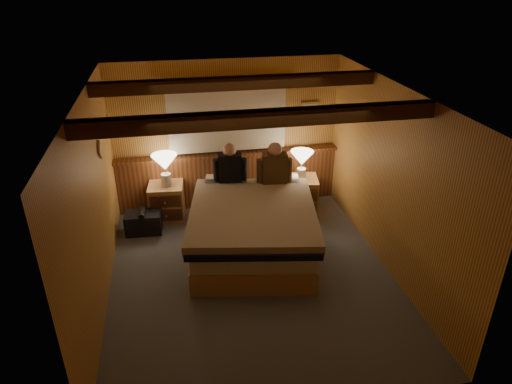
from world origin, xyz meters
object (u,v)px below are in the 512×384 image
object	(u,v)px
person_right	(275,166)
duffel_bag	(143,222)
nightstand_left	(167,202)
bed	(253,227)
lamp_right	(302,160)
person_left	(230,166)
lamp_left	(165,164)
nightstand_right	(300,195)

from	to	relation	value
person_right	duffel_bag	bearing A→B (deg)	-178.25
nightstand_left	duffel_bag	size ratio (longest dim) A/B	1.05
bed	lamp_right	world-z (taller)	lamp_right
nightstand_left	person_right	size ratio (longest dim) A/B	0.90
bed	nightstand_left	size ratio (longest dim) A/B	4.10
lamp_right	person_right	distance (m)	0.57
lamp_right	nightstand_left	bearing A→B (deg)	173.90
person_left	duffel_bag	world-z (taller)	person_left
person_left	duffel_bag	xyz separation A→B (m)	(-1.34, -0.04, -0.80)
person_right	duffel_bag	xyz separation A→B (m)	(-1.98, 0.14, -0.82)
lamp_right	lamp_left	bearing A→B (deg)	174.32
lamp_right	person_left	bearing A→B (deg)	-174.81
bed	person_right	xyz separation A→B (m)	(0.45, 0.66, 0.60)
nightstand_left	lamp_left	distance (m)	0.65
nightstand_right	person_right	distance (m)	0.90
bed	person_right	world-z (taller)	person_right
bed	nightstand_left	distance (m)	1.65
lamp_right	person_right	size ratio (longest dim) A/B	0.72
nightstand_left	person_right	distance (m)	1.83
nightstand_right	bed	bearing A→B (deg)	-124.94
nightstand_left	lamp_right	bearing A→B (deg)	-1.24
lamp_left	lamp_right	bearing A→B (deg)	-5.68
nightstand_right	duffel_bag	xyz separation A→B (m)	(-2.48, -0.16, -0.13)
nightstand_left	duffel_bag	world-z (taller)	nightstand_left
nightstand_left	nightstand_right	xyz separation A→B (m)	(2.12, -0.21, 0.01)
nightstand_right	person_left	size ratio (longest dim) A/B	1.01
lamp_right	duffel_bag	bearing A→B (deg)	-176.76
person_left	duffel_bag	bearing A→B (deg)	-171.72
lamp_left	person_right	size ratio (longest dim) A/B	0.78
nightstand_left	person_right	xyz separation A→B (m)	(1.62, -0.50, 0.69)
lamp_right	person_left	size ratio (longest dim) A/B	0.76
nightstand_left	lamp_left	world-z (taller)	lamp_left
nightstand_left	nightstand_right	size ratio (longest dim) A/B	0.93
nightstand_left	nightstand_right	world-z (taller)	nightstand_right
lamp_left	person_left	bearing A→B (deg)	-18.15
nightstand_left	bed	bearing A→B (deg)	-40.09
person_left	duffel_bag	size ratio (longest dim) A/B	1.12
lamp_right	duffel_bag	size ratio (longest dim) A/B	0.85
duffel_bag	lamp_right	bearing A→B (deg)	6.91
nightstand_left	duffel_bag	xyz separation A→B (m)	(-0.37, -0.37, -0.12)
person_left	person_right	distance (m)	0.66
nightstand_left	nightstand_right	bearing A→B (deg)	-0.72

